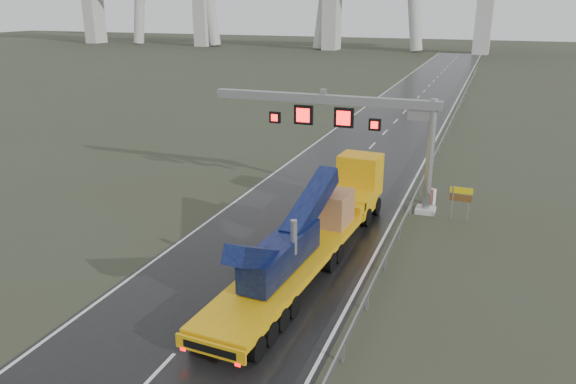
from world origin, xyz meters
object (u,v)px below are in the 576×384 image
at_px(heavy_haul_truck, 321,221).
at_px(exit_sign_pair, 461,198).
at_px(sign_gantry, 355,120).
at_px(striped_barrier, 430,196).

relative_size(heavy_haul_truck, exit_sign_pair, 8.51).
distance_m(sign_gantry, heavy_haul_truck, 8.87).
relative_size(sign_gantry, exit_sign_pair, 6.63).
relative_size(heavy_haul_truck, striped_barrier, 17.51).
relative_size(exit_sign_pair, striped_barrier, 2.06).
relative_size(sign_gantry, heavy_haul_truck, 0.78).
height_order(sign_gantry, exit_sign_pair, sign_gantry).
xyz_separation_m(sign_gantry, striped_barrier, (4.86, 1.66, -5.07)).
distance_m(heavy_haul_truck, exit_sign_pair, 9.58).
distance_m(exit_sign_pair, striped_barrier, 3.50).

